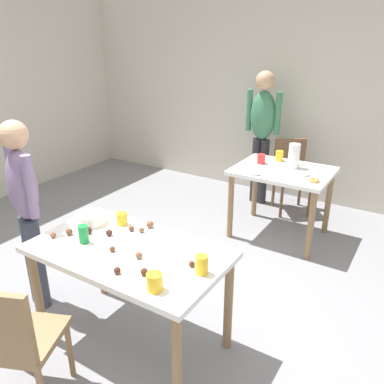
{
  "coord_description": "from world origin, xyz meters",
  "views": [
    {
      "loc": [
        1.58,
        -1.74,
        2.04
      ],
      "look_at": [
        0.09,
        0.65,
        0.9
      ],
      "focal_mm": 36.7,
      "sensor_mm": 36.0,
      "label": 1
    }
  ],
  "objects_px": {
    "chair_far_table": "(291,171)",
    "dining_table_far": "(282,180)",
    "person_adult_far": "(262,126)",
    "person_girl_near": "(25,201)",
    "soda_can": "(83,234)",
    "pitcher_far": "(294,156)",
    "dining_table_near": "(129,262)",
    "chair_near_table": "(14,338)",
    "mixing_bowl": "(91,218)"
  },
  "relations": [
    {
      "from": "dining_table_far",
      "to": "person_girl_near",
      "type": "relative_size",
      "value": 0.65
    },
    {
      "from": "chair_near_table",
      "to": "dining_table_near",
      "type": "bearing_deg",
      "value": 75.3
    },
    {
      "from": "person_girl_near",
      "to": "dining_table_far",
      "type": "bearing_deg",
      "value": 60.4
    },
    {
      "from": "dining_table_near",
      "to": "mixing_bowl",
      "type": "relative_size",
      "value": 6.13
    },
    {
      "from": "person_girl_near",
      "to": "soda_can",
      "type": "xyz_separation_m",
      "value": [
        0.62,
        -0.02,
        -0.08
      ]
    },
    {
      "from": "dining_table_near",
      "to": "soda_can",
      "type": "height_order",
      "value": "soda_can"
    },
    {
      "from": "dining_table_far",
      "to": "chair_near_table",
      "type": "xyz_separation_m",
      "value": [
        -0.48,
        -2.81,
        -0.14
      ]
    },
    {
      "from": "dining_table_near",
      "to": "pitcher_far",
      "type": "distance_m",
      "value": 2.22
    },
    {
      "from": "mixing_bowl",
      "to": "pitcher_far",
      "type": "height_order",
      "value": "pitcher_far"
    },
    {
      "from": "chair_near_table",
      "to": "soda_can",
      "type": "distance_m",
      "value": 0.73
    },
    {
      "from": "chair_far_table",
      "to": "soda_can",
      "type": "height_order",
      "value": "soda_can"
    },
    {
      "from": "chair_far_table",
      "to": "dining_table_near",
      "type": "bearing_deg",
      "value": -93.16
    },
    {
      "from": "chair_far_table",
      "to": "person_girl_near",
      "type": "bearing_deg",
      "value": -110.66
    },
    {
      "from": "dining_table_far",
      "to": "person_adult_far",
      "type": "bearing_deg",
      "value": 126.84
    },
    {
      "from": "dining_table_near",
      "to": "person_adult_far",
      "type": "height_order",
      "value": "person_adult_far"
    },
    {
      "from": "person_girl_near",
      "to": "mixing_bowl",
      "type": "bearing_deg",
      "value": 24.11
    },
    {
      "from": "dining_table_near",
      "to": "soda_can",
      "type": "xyz_separation_m",
      "value": [
        -0.3,
        -0.09,
        0.16
      ]
    },
    {
      "from": "chair_near_table",
      "to": "chair_far_table",
      "type": "height_order",
      "value": "same"
    },
    {
      "from": "dining_table_near",
      "to": "mixing_bowl",
      "type": "bearing_deg",
      "value": 162.95
    },
    {
      "from": "dining_table_far",
      "to": "soda_can",
      "type": "relative_size",
      "value": 7.92
    },
    {
      "from": "chair_near_table",
      "to": "pitcher_far",
      "type": "height_order",
      "value": "pitcher_far"
    },
    {
      "from": "person_girl_near",
      "to": "dining_table_near",
      "type": "bearing_deg",
      "value": 3.79
    },
    {
      "from": "dining_table_near",
      "to": "soda_can",
      "type": "distance_m",
      "value": 0.35
    },
    {
      "from": "mixing_bowl",
      "to": "person_girl_near",
      "type": "bearing_deg",
      "value": -155.89
    },
    {
      "from": "dining_table_near",
      "to": "chair_near_table",
      "type": "xyz_separation_m",
      "value": [
        -0.19,
        -0.74,
        -0.15
      ]
    },
    {
      "from": "chair_far_table",
      "to": "mixing_bowl",
      "type": "bearing_deg",
      "value": -103.17
    },
    {
      "from": "dining_table_far",
      "to": "chair_far_table",
      "type": "distance_m",
      "value": 0.75
    },
    {
      "from": "person_girl_near",
      "to": "pitcher_far",
      "type": "bearing_deg",
      "value": 60.29
    },
    {
      "from": "dining_table_far",
      "to": "person_adult_far",
      "type": "distance_m",
      "value": 0.99
    },
    {
      "from": "dining_table_far",
      "to": "pitcher_far",
      "type": "height_order",
      "value": "pitcher_far"
    },
    {
      "from": "pitcher_far",
      "to": "chair_far_table",
      "type": "bearing_deg",
      "value": 108.18
    },
    {
      "from": "chair_far_table",
      "to": "pitcher_far",
      "type": "xyz_separation_m",
      "value": [
        0.2,
        -0.62,
        0.38
      ]
    },
    {
      "from": "chair_near_table",
      "to": "pitcher_far",
      "type": "distance_m",
      "value": 3.0
    },
    {
      "from": "dining_table_far",
      "to": "soda_can",
      "type": "height_order",
      "value": "soda_can"
    },
    {
      "from": "mixing_bowl",
      "to": "soda_can",
      "type": "xyz_separation_m",
      "value": [
        0.16,
        -0.23,
        0.02
      ]
    },
    {
      "from": "mixing_bowl",
      "to": "pitcher_far",
      "type": "bearing_deg",
      "value": 68.01
    },
    {
      "from": "chair_far_table",
      "to": "person_adult_far",
      "type": "relative_size",
      "value": 0.53
    },
    {
      "from": "chair_far_table",
      "to": "mixing_bowl",
      "type": "distance_m",
      "value": 2.74
    },
    {
      "from": "chair_near_table",
      "to": "pitcher_far",
      "type": "relative_size",
      "value": 3.44
    },
    {
      "from": "person_girl_near",
      "to": "mixing_bowl",
      "type": "xyz_separation_m",
      "value": [
        0.46,
        0.2,
        -0.11
      ]
    },
    {
      "from": "person_adult_far",
      "to": "mixing_bowl",
      "type": "distance_m",
      "value": 2.68
    },
    {
      "from": "person_adult_far",
      "to": "chair_near_table",
      "type": "bearing_deg",
      "value": -88.93
    },
    {
      "from": "dining_table_far",
      "to": "mixing_bowl",
      "type": "relative_size",
      "value": 4.6
    },
    {
      "from": "person_adult_far",
      "to": "person_girl_near",
      "type": "bearing_deg",
      "value": -103.01
    },
    {
      "from": "chair_far_table",
      "to": "person_girl_near",
      "type": "distance_m",
      "value": 3.08
    },
    {
      "from": "soda_can",
      "to": "pitcher_far",
      "type": "xyz_separation_m",
      "value": [
        0.66,
        2.27,
        0.07
      ]
    },
    {
      "from": "dining_table_near",
      "to": "mixing_bowl",
      "type": "height_order",
      "value": "mixing_bowl"
    },
    {
      "from": "chair_near_table",
      "to": "mixing_bowl",
      "type": "xyz_separation_m",
      "value": [
        -0.27,
        0.88,
        0.29
      ]
    },
    {
      "from": "chair_far_table",
      "to": "dining_table_far",
      "type": "bearing_deg",
      "value": -79.35
    },
    {
      "from": "dining_table_far",
      "to": "chair_far_table",
      "type": "bearing_deg",
      "value": 100.65
    }
  ]
}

